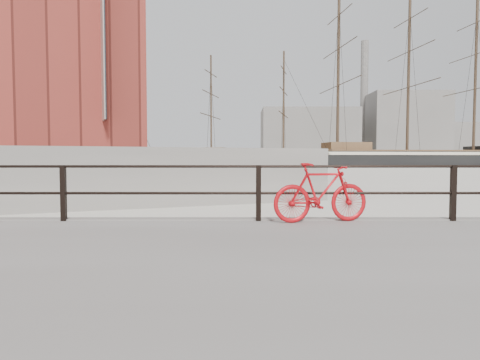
% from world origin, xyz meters
% --- Properties ---
extents(ground, '(400.00, 400.00, 0.00)m').
position_xyz_m(ground, '(0.00, 0.00, 0.00)').
color(ground, white).
rests_on(ground, ground).
extents(far_quay, '(78.44, 148.07, 1.80)m').
position_xyz_m(far_quay, '(-40.00, 72.00, 0.90)').
color(far_quay, gray).
rests_on(far_quay, ground).
extents(guardrail, '(28.00, 0.10, 1.00)m').
position_xyz_m(guardrail, '(0.00, -0.15, 0.85)').
color(guardrail, black).
rests_on(guardrail, promenade).
extents(bicycle, '(1.75, 0.62, 1.05)m').
position_xyz_m(bicycle, '(-2.41, -0.30, 0.87)').
color(bicycle, red).
rests_on(bicycle, promenade).
extents(barque_black, '(68.51, 30.99, 36.96)m').
position_xyz_m(barque_black, '(30.72, 80.17, 0.00)').
color(barque_black, black).
rests_on(barque_black, ground).
extents(schooner_mid, '(33.66, 20.12, 22.40)m').
position_xyz_m(schooner_mid, '(-2.39, 75.09, 0.00)').
color(schooner_mid, beige).
rests_on(schooner_mid, ground).
extents(schooner_left, '(23.72, 12.33, 17.55)m').
position_xyz_m(schooner_left, '(-30.41, 69.47, 0.00)').
color(schooner_left, beige).
rests_on(schooner_left, ground).
extents(workboat_far, '(10.85, 7.36, 7.00)m').
position_xyz_m(workboat_far, '(-26.92, 43.36, 0.00)').
color(workboat_far, black).
rests_on(workboat_far, ground).
extents(apartment_mustard, '(26.02, 22.15, 22.20)m').
position_xyz_m(apartment_mustard, '(-29.49, 40.65, 12.90)').
color(apartment_mustard, gold).
rests_on(apartment_mustard, far_quay).
extents(apartment_cream, '(24.16, 21.40, 21.20)m').
position_xyz_m(apartment_cream, '(-38.11, 61.98, 12.40)').
color(apartment_cream, beige).
rests_on(apartment_cream, far_quay).
extents(apartment_grey, '(26.02, 22.15, 23.20)m').
position_xyz_m(apartment_grey, '(-46.35, 82.38, 13.40)').
color(apartment_grey, '#ABABA5').
rests_on(apartment_grey, far_quay).
extents(apartment_brick, '(27.87, 22.90, 21.20)m').
position_xyz_m(apartment_brick, '(-54.97, 103.70, 12.40)').
color(apartment_brick, maroon).
rests_on(apartment_brick, far_quay).
extents(industrial_west, '(32.00, 18.00, 18.00)m').
position_xyz_m(industrial_west, '(20.00, 140.00, 9.00)').
color(industrial_west, gray).
rests_on(industrial_west, ground).
extents(industrial_mid, '(26.00, 20.00, 24.00)m').
position_xyz_m(industrial_mid, '(55.00, 145.00, 12.00)').
color(industrial_mid, gray).
rests_on(industrial_mid, ground).
extents(industrial_east, '(20.00, 16.00, 14.00)m').
position_xyz_m(industrial_east, '(78.00, 150.00, 7.00)').
color(industrial_east, gray).
rests_on(industrial_east, ground).
extents(smokestack, '(2.80, 2.80, 44.00)m').
position_xyz_m(smokestack, '(42.00, 150.00, 22.00)').
color(smokestack, gray).
rests_on(smokestack, ground).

